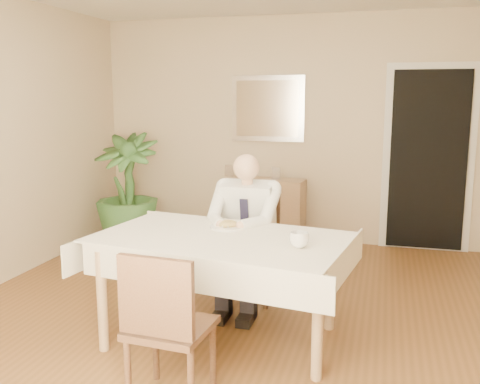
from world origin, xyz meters
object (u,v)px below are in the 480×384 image
(seated_man, at_px, (243,225))
(potted_palm, at_px, (127,190))
(chair_far, at_px, (252,237))
(dining_table, at_px, (221,248))
(sideboard, at_px, (264,210))
(coffee_mug, at_px, (299,240))
(chair_near, at_px, (165,322))

(seated_man, bearing_deg, potted_palm, 140.30)
(chair_far, distance_m, potted_palm, 2.12)
(dining_table, distance_m, sideboard, 2.63)
(coffee_mug, bearing_deg, seated_man, 128.06)
(potted_palm, bearing_deg, coffee_mug, -43.16)
(chair_far, bearing_deg, dining_table, -93.47)
(dining_table, distance_m, chair_near, 0.90)
(coffee_mug, height_order, sideboard, coffee_mug)
(seated_man, relative_size, coffee_mug, 10.02)
(chair_near, distance_m, potted_palm, 3.41)
(coffee_mug, distance_m, potted_palm, 3.19)
(sideboard, height_order, potted_palm, potted_palm)
(seated_man, bearing_deg, chair_far, 90.00)
(coffee_mug, distance_m, sideboard, 2.88)
(dining_table, bearing_deg, coffee_mug, -3.65)
(coffee_mug, bearing_deg, potted_palm, 136.84)
(chair_near, height_order, potted_palm, potted_palm)
(chair_far, height_order, coffee_mug, chair_far)
(sideboard, xyz_separation_m, potted_palm, (-1.48, -0.54, 0.27))
(chair_near, relative_size, sideboard, 0.96)
(seated_man, bearing_deg, sideboard, 98.01)
(coffee_mug, height_order, potted_palm, potted_palm)
(chair_far, distance_m, coffee_mug, 1.19)
(dining_table, xyz_separation_m, chair_near, (-0.04, -0.89, -0.16))
(chair_far, relative_size, seated_man, 0.73)
(chair_far, height_order, seated_man, seated_man)
(potted_palm, bearing_deg, chair_far, -33.66)
(chair_far, relative_size, sideboard, 0.98)
(chair_far, height_order, potted_palm, potted_palm)
(dining_table, bearing_deg, chair_far, 98.62)
(dining_table, bearing_deg, sideboard, 104.81)
(dining_table, bearing_deg, seated_man, 98.62)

